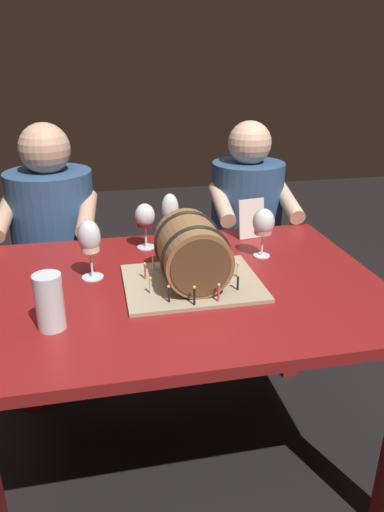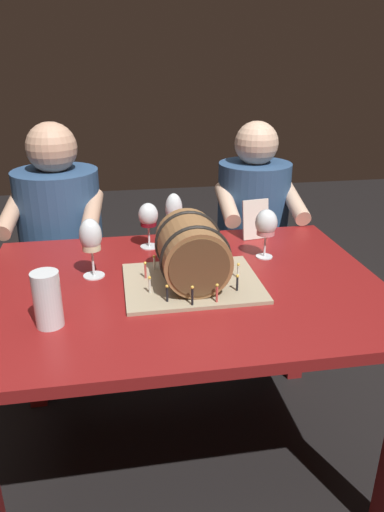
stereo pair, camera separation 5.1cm
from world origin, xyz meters
TOP-DOWN VIEW (x-y plane):
  - ground_plane at (0.00, 0.00)m, footprint 8.00×8.00m
  - dining_table at (0.00, 0.00)m, footprint 1.30×0.95m
  - barrel_cake at (0.03, -0.01)m, footprint 0.44×0.35m
  - wine_glass_red at (-0.08, 0.34)m, footprint 0.08×0.08m
  - wine_glass_amber at (0.02, 0.40)m, footprint 0.07×0.07m
  - wine_glass_white at (-0.29, 0.10)m, footprint 0.07×0.07m
  - wine_glass_rose at (0.33, 0.17)m, footprint 0.08×0.08m
  - beer_pint at (-0.40, -0.20)m, footprint 0.08×0.08m
  - menu_card at (0.35, 0.36)m, footprint 0.11×0.05m
  - person_seated_left at (-0.46, 0.74)m, footprint 0.44×0.51m
  - person_seated_right at (0.46, 0.74)m, footprint 0.40×0.48m

SIDE VIEW (x-z plane):
  - ground_plane at x=0.00m, z-range 0.00..0.00m
  - person_seated_right at x=0.46m, z-range -0.04..1.12m
  - person_seated_left at x=-0.46m, z-range -0.02..1.15m
  - dining_table at x=0.00m, z-range 0.26..1.01m
  - beer_pint at x=-0.40m, z-range 0.74..0.89m
  - menu_card at x=0.35m, z-range 0.74..0.90m
  - barrel_cake at x=0.03m, z-range 0.73..0.96m
  - wine_glass_red at x=-0.08m, z-range 0.78..0.95m
  - wine_glass_amber at x=0.02m, z-range 0.77..0.96m
  - wine_glass_rose at x=0.33m, z-range 0.78..0.96m
  - wine_glass_white at x=-0.29m, z-range 0.78..0.98m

